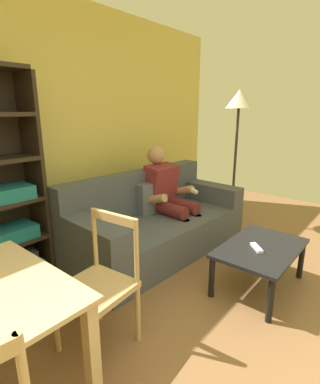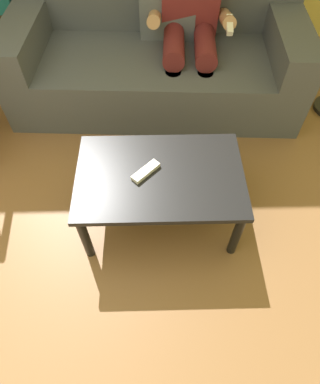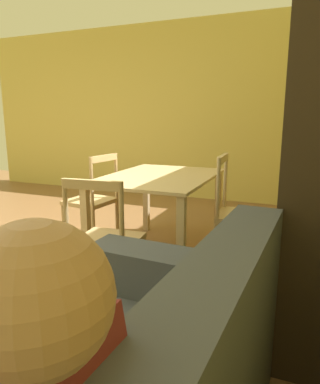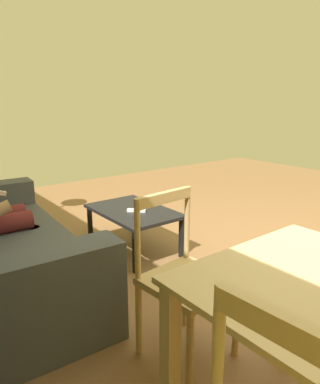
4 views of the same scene
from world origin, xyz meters
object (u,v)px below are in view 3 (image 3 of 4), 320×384
(dining_chair_near_wall, at_px, (240,214))
(dining_table, at_px, (160,187))
(dining_chair_facing_couch, at_px, (106,242))
(bookshelf, at_px, (318,215))
(dining_chair_by_doorway, at_px, (92,201))

(dining_chair_near_wall, bearing_deg, dining_table, -90.14)
(dining_chair_facing_couch, bearing_deg, dining_chair_near_wall, 143.25)
(bookshelf, xyz_separation_m, dining_chair_by_doorway, (-0.84, -2.02, -0.29))
(bookshelf, relative_size, dining_chair_by_doorway, 2.09)
(bookshelf, bearing_deg, dining_chair_facing_couch, -83.99)
(bookshelf, height_order, dining_chair_near_wall, bookshelf)
(bookshelf, distance_m, dining_chair_near_wall, 1.05)
(dining_chair_near_wall, bearing_deg, bookshelf, 33.96)
(dining_chair_by_doorway, bearing_deg, dining_chair_facing_couch, 37.06)
(bookshelf, distance_m, dining_table, 1.54)
(dining_table, xyz_separation_m, dining_chair_near_wall, (0.00, 0.73, -0.18))
(dining_chair_facing_couch, bearing_deg, dining_chair_by_doorway, -142.94)
(dining_chair_near_wall, relative_size, dining_chair_by_doorway, 1.05)
(dining_chair_near_wall, distance_m, dining_chair_by_doorway, 1.46)
(dining_table, relative_size, dining_chair_facing_couch, 1.43)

